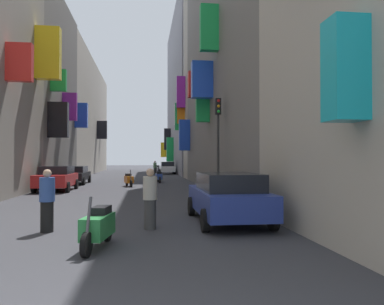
# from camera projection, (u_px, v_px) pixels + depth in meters

# --- Properties ---
(ground_plane) EXTENTS (140.00, 140.00, 0.00)m
(ground_plane) POSITION_uv_depth(u_px,v_px,m) (130.00, 180.00, 32.04)
(ground_plane) COLOR #38383D
(building_left_mid_b) EXTENTS (7.25, 11.38, 14.17)m
(building_left_mid_b) POSITION_uv_depth(u_px,v_px,m) (23.00, 90.00, 28.35)
(building_left_mid_b) COLOR slate
(building_left_mid_b) RESTS_ON ground
(building_left_mid_c) EXTENTS (7.28, 27.12, 13.93)m
(building_left_mid_c) POSITION_uv_depth(u_px,v_px,m) (72.00, 118.00, 47.44)
(building_left_mid_c) COLOR #B2A899
(building_left_mid_c) RESTS_ON ground
(building_right_mid_a) EXTENTS (7.18, 21.02, 21.30)m
(building_right_mid_a) POSITION_uv_depth(u_px,v_px,m) (254.00, 19.00, 23.37)
(building_right_mid_a) COLOR slate
(building_right_mid_a) RESTS_ON ground
(building_right_mid_b) EXTENTS (6.92, 3.60, 17.35)m
(building_right_mid_b) POSITION_uv_depth(u_px,v_px,m) (216.00, 87.00, 35.55)
(building_right_mid_b) COLOR #9E9384
(building_right_mid_b) RESTS_ON ground
(building_right_far) EXTENTS (7.24, 24.47, 21.15)m
(building_right_far) POSITION_uv_depth(u_px,v_px,m) (195.00, 95.00, 50.84)
(building_right_far) COLOR gray
(building_right_far) RESTS_ON ground
(parked_car_blue) EXTENTS (1.97, 4.30, 1.45)m
(parked_car_blue) POSITION_uv_depth(u_px,v_px,m) (228.00, 196.00, 10.97)
(parked_car_blue) COLOR navy
(parked_car_blue) RESTS_ON ground
(parked_car_red) EXTENTS (1.95, 3.94, 1.43)m
(parked_car_red) POSITION_uv_depth(u_px,v_px,m) (57.00, 178.00, 21.64)
(parked_car_red) COLOR #B21E1E
(parked_car_red) RESTS_ON ground
(parked_car_white) EXTENTS (1.86, 4.00, 1.46)m
(parked_car_white) POSITION_uv_depth(u_px,v_px,m) (167.00, 168.00, 44.78)
(parked_car_white) COLOR white
(parked_car_white) RESTS_ON ground
(parked_car_black) EXTENTS (1.95, 4.31, 1.30)m
(parked_car_black) POSITION_uv_depth(u_px,v_px,m) (74.00, 174.00, 27.48)
(parked_car_black) COLOR black
(parked_car_black) RESTS_ON ground
(scooter_blue) EXTENTS (0.52, 1.92, 1.13)m
(scooter_blue) POSITION_uv_depth(u_px,v_px,m) (159.00, 177.00, 28.95)
(scooter_blue) COLOR #2D4CAD
(scooter_blue) RESTS_ON ground
(scooter_white) EXTENTS (0.71, 1.79, 1.13)m
(scooter_white) POSITION_uv_depth(u_px,v_px,m) (157.00, 168.00, 54.05)
(scooter_white) COLOR silver
(scooter_white) RESTS_ON ground
(scooter_green) EXTENTS (0.64, 1.90, 1.13)m
(scooter_green) POSITION_uv_depth(u_px,v_px,m) (98.00, 226.00, 7.80)
(scooter_green) COLOR #287F3D
(scooter_green) RESTS_ON ground
(scooter_orange) EXTENTS (0.70, 1.85, 1.13)m
(scooter_orange) POSITION_uv_depth(u_px,v_px,m) (129.00, 180.00, 24.95)
(scooter_orange) COLOR orange
(scooter_orange) RESTS_ON ground
(pedestrian_crossing) EXTENTS (0.43, 0.43, 1.59)m
(pedestrian_crossing) POSITION_uv_depth(u_px,v_px,m) (155.00, 168.00, 42.70)
(pedestrian_crossing) COLOR #2F2F2F
(pedestrian_crossing) RESTS_ON ground
(pedestrian_near_left) EXTENTS (0.54, 0.54, 1.60)m
(pedestrian_near_left) POSITION_uv_depth(u_px,v_px,m) (47.00, 201.00, 9.54)
(pedestrian_near_left) COLOR black
(pedestrian_near_left) RESTS_ON ground
(pedestrian_near_right) EXTENTS (0.54, 0.54, 1.61)m
(pedestrian_near_right) POSITION_uv_depth(u_px,v_px,m) (150.00, 199.00, 9.93)
(pedestrian_near_right) COLOR #3C3C3C
(pedestrian_near_right) RESTS_ON ground
(traffic_light_far_corner) EXTENTS (0.26, 0.34, 4.68)m
(traffic_light_far_corner) POSITION_uv_depth(u_px,v_px,m) (218.00, 131.00, 17.42)
(traffic_light_far_corner) COLOR #2D2D2D
(traffic_light_far_corner) RESTS_ON ground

